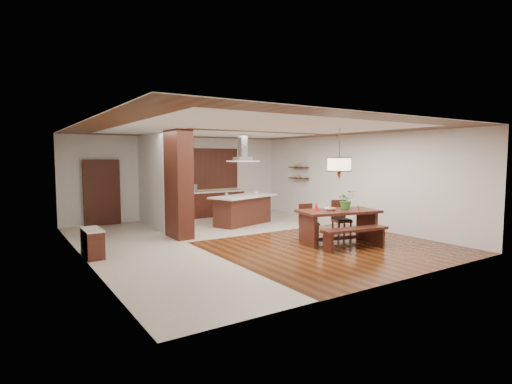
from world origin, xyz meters
TOP-DOWN VIEW (x-y plane):
  - room_shell at (0.00, 0.00)m, footprint 9.00×9.04m
  - tile_hallway at (-2.75, 0.00)m, footprint 2.50×9.00m
  - tile_kitchen at (1.25, 2.50)m, footprint 5.50×4.00m
  - soffit_band at (0.00, 0.00)m, footprint 8.00×9.00m
  - partition_pier at (-1.40, 1.20)m, footprint 0.45×1.00m
  - partition_stub at (-1.40, 3.30)m, footprint 0.18×2.40m
  - hallway_console at (-3.81, 0.20)m, footprint 0.37×0.88m
  - hallway_doorway at (-2.70, 4.40)m, footprint 1.10×0.20m
  - rear_counter at (1.00, 4.20)m, footprint 2.60×0.62m
  - kitchen_window at (1.00, 4.46)m, footprint 2.60×0.08m
  - shelf_lower at (3.87, 2.60)m, footprint 0.26×0.90m
  - shelf_upper at (3.87, 2.60)m, footprint 0.26×0.90m
  - dining_table at (1.76, -1.60)m, footprint 2.18×1.41m
  - dining_bench at (1.61, -2.30)m, footprint 1.79×0.61m
  - dining_chair_left at (1.40, -0.89)m, footprint 0.47×0.47m
  - dining_chair_right at (2.39, -1.10)m, footprint 0.55×0.55m
  - pendant_lantern at (1.76, -1.60)m, footprint 0.64×0.64m
  - foliage_plant at (2.00, -1.62)m, footprint 0.52×0.48m
  - fruit_bowl at (1.50, -1.56)m, footprint 0.33×0.33m
  - napkin_cone at (1.23, -1.36)m, footprint 0.16×0.16m
  - gold_ornament at (2.29, -1.79)m, footprint 0.09×0.09m
  - kitchen_island at (1.13, 2.04)m, footprint 2.51×1.69m
  - range_hood at (1.13, 2.05)m, footprint 0.90×0.55m
  - island_cup at (1.55, 1.91)m, footprint 0.14×0.14m
  - microwave at (0.18, 4.16)m, footprint 0.56×0.42m

SIDE VIEW (x-z plane):
  - tile_hallway at x=-2.75m, z-range 0.00..0.01m
  - tile_kitchen at x=1.25m, z-range 0.00..0.01m
  - dining_bench at x=1.61m, z-range 0.00..0.49m
  - hallway_console at x=-3.81m, z-range 0.00..0.63m
  - dining_chair_left at x=1.40m, z-range 0.00..0.94m
  - rear_counter at x=1.00m, z-range 0.00..0.95m
  - kitchen_island at x=1.13m, z-range 0.01..0.97m
  - dining_chair_right at x=2.39m, z-range 0.00..1.00m
  - dining_table at x=1.76m, z-range 0.20..1.03m
  - fruit_bowl at x=1.50m, z-range 0.84..0.90m
  - gold_ornament at x=2.29m, z-range 0.84..0.94m
  - napkin_cone at x=1.23m, z-range 0.84..1.04m
  - island_cup at x=1.55m, z-range 0.95..1.05m
  - hallway_doorway at x=-2.70m, z-range 0.00..2.10m
  - foliage_plant at x=2.00m, z-range 0.84..1.34m
  - microwave at x=0.18m, z-range 0.95..1.23m
  - shelf_lower at x=3.87m, z-range 1.38..1.42m
  - partition_pier at x=-1.40m, z-range 0.00..2.90m
  - partition_stub at x=-1.40m, z-range 0.00..2.90m
  - kitchen_window at x=1.00m, z-range 1.00..2.50m
  - shelf_upper at x=3.87m, z-range 1.78..1.82m
  - room_shell at x=0.00m, z-range 0.60..3.52m
  - pendant_lantern at x=1.76m, z-range 1.59..2.90m
  - range_hood at x=1.13m, z-range 2.03..2.90m
  - soffit_band at x=0.00m, z-range 2.88..2.89m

